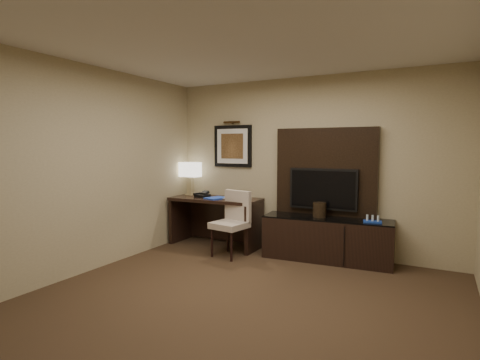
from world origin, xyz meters
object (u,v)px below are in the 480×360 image
Objects in this scene: desk_chair at (229,224)px; desk_phone at (202,194)px; tv at (323,189)px; minibar_tray at (373,219)px; credenza at (327,239)px; table_lamp at (190,180)px; ice_bucket at (319,210)px; desk at (216,222)px.

desk_chair is 4.59× the size of desk_phone.
tv reaches higher than minibar_tray.
credenza is 0.73m from tv.
table_lamp is 2.35m from ice_bucket.
desk is 6.96× the size of ice_bucket.
minibar_tray is (1.97, 0.44, 0.18)m from desk_chair.
desk_chair reaches higher than desk.
minibar_tray is (0.73, -0.18, -0.35)m from tv.
desk_chair is 1.36m from table_lamp.
desk reaches higher than credenza.
minibar_tray is (0.74, -0.04, -0.06)m from ice_bucket.
table_lamp reaches higher than desk_phone.
table_lamp is 2.53× the size of desk_phone.
tv reaches higher than desk.
desk_phone is at bearing -24.15° from table_lamp.
table_lamp reaches higher than credenza.
desk is at bearing -178.46° from ice_bucket.
tv is 1.03× the size of desk_chair.
desk_phone is (-0.23, -0.04, 0.45)m from desk.
table_lamp is at bearing 165.99° from desk.
credenza is at bearing 29.57° from desk_chair.
table_lamp is (-2.44, 0.07, 0.75)m from credenza.
minibar_tray is (0.63, -0.04, 0.35)m from credenza.
ice_bucket is at bearing 177.30° from credenza.
table_lamp is 2.26× the size of minibar_tray.
tv reaches higher than desk_phone.
credenza is 1.44m from desk_chair.
minibar_tray is at bearing -14.03° from tv.
desk_phone is (-2.08, -0.09, 0.54)m from credenza.
tv is at bearing 36.50° from desk_chair.
desk_phone is 1.97m from ice_bucket.
credenza is 0.43m from ice_bucket.
tv is 0.83m from minibar_tray.
desk_phone is 0.99× the size of ice_bucket.
desk_chair is at bearing -26.68° from table_lamp.
minibar_tray is (2.48, 0.01, 0.27)m from desk.
desk_chair is at bearing -14.02° from desk_phone.
ice_bucket is (-0.11, -0.00, 0.42)m from credenza.
desk_chair is 1.82× the size of table_lamp.
desk is at bearing -179.83° from minibar_tray.
table_lamp is at bearing 177.97° from minibar_tray.
tv is at bearing 165.97° from minibar_tray.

